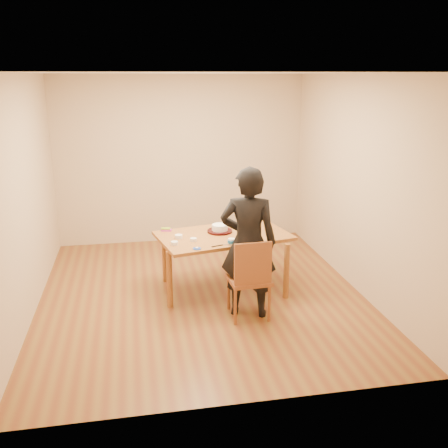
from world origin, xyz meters
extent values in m
cube|color=brown|center=(0.00, 0.00, 0.00)|extent=(4.00, 4.50, 0.00)
cube|color=silver|center=(0.00, 0.00, 2.70)|extent=(4.00, 4.50, 0.00)
cube|color=tan|center=(0.00, 2.25, 1.35)|extent=(4.00, 0.00, 2.70)
cube|color=tan|center=(-2.00, 0.00, 1.35)|extent=(0.00, 4.50, 2.70)
cube|color=tan|center=(2.00, 0.00, 1.35)|extent=(0.00, 4.50, 2.70)
cube|color=brown|center=(0.30, 0.10, 0.73)|extent=(1.77, 1.27, 0.04)
cube|color=brown|center=(0.45, -0.67, 0.45)|extent=(0.48, 0.48, 0.04)
cylinder|color=red|center=(0.27, 0.20, 0.76)|extent=(0.32, 0.32, 0.02)
cylinder|color=white|center=(0.27, 0.20, 0.81)|extent=(0.20, 0.20, 0.06)
ellipsoid|color=white|center=(0.27, 0.20, 0.85)|extent=(0.20, 0.20, 0.03)
cylinder|color=white|center=(0.33, -0.30, 0.79)|extent=(0.08, 0.08, 0.07)
cylinder|color=#183AA2|center=(-0.10, -0.38, 0.75)|extent=(0.10, 0.10, 0.01)
ellipsoid|color=white|center=(-0.10, -0.38, 0.77)|extent=(0.04, 0.04, 0.02)
cylinder|color=white|center=(-0.10, -0.10, 0.77)|extent=(0.08, 0.08, 0.04)
cylinder|color=white|center=(-0.27, 0.05, 0.77)|extent=(0.09, 0.09, 0.04)
cylinder|color=white|center=(-0.34, -0.19, 0.77)|extent=(0.08, 0.08, 0.04)
cube|color=#EF38BE|center=(-0.39, 0.38, 0.76)|extent=(0.14, 0.10, 0.02)
cube|color=#30921B|center=(-0.40, 0.38, 0.78)|extent=(0.12, 0.08, 0.02)
cube|color=black|center=(0.15, -0.33, 0.75)|extent=(0.15, 0.06, 0.01)
imported|color=black|center=(0.45, -0.63, 0.87)|extent=(0.73, 0.59, 1.74)
camera|label=1|loc=(-0.79, -5.78, 2.68)|focal=40.00mm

